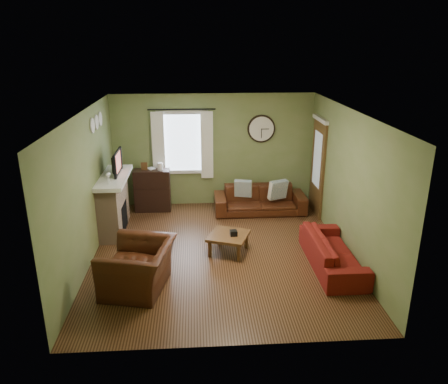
{
  "coord_description": "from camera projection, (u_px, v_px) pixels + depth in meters",
  "views": [
    {
      "loc": [
        -0.41,
        -7.24,
        3.75
      ],
      "look_at": [
        0.1,
        0.4,
        1.05
      ],
      "focal_mm": 35.0,
      "sensor_mm": 36.0,
      "label": 1
    }
  ],
  "objects": [
    {
      "name": "tv",
      "position": [
        114.0,
        165.0,
        8.73
      ],
      "size": [
        0.08,
        0.6,
        0.35
      ],
      "primitive_type": "imported",
      "rotation": [
        0.0,
        0.0,
        1.57
      ],
      "color": "black",
      "rests_on": "mantel"
    },
    {
      "name": "sofa_red",
      "position": [
        333.0,
        252.0,
        7.52
      ],
      "size": [
        0.74,
        1.88,
        0.55
      ],
      "primitive_type": "imported",
      "rotation": [
        0.0,
        0.0,
        1.57
      ],
      "color": "maroon",
      "rests_on": "floor"
    },
    {
      "name": "armchair",
      "position": [
        138.0,
        267.0,
        6.82
      ],
      "size": [
        1.22,
        1.33,
        0.75
      ],
      "primitive_type": "imported",
      "rotation": [
        0.0,
        0.0,
        -1.78
      ],
      "color": "#3E1B0D",
      "rests_on": "floor"
    },
    {
      "name": "wall_clock",
      "position": [
        261.0,
        129.0,
        9.95
      ],
      "size": [
        0.64,
        0.06,
        0.64
      ],
      "primitive_type": null,
      "color": "white",
      "rests_on": "wall_back"
    },
    {
      "name": "window_pane",
      "position": [
        183.0,
        143.0,
        9.97
      ],
      "size": [
        1.0,
        0.02,
        1.3
      ],
      "primitive_type": null,
      "color": "silver",
      "rests_on": "wall_back"
    },
    {
      "name": "mantel",
      "position": [
        113.0,
        178.0,
        8.66
      ],
      "size": [
        0.58,
        1.6,
        0.08
      ],
      "primitive_type": "cube",
      "color": "white",
      "rests_on": "fireplace"
    },
    {
      "name": "coffee_table",
      "position": [
        229.0,
        243.0,
        8.04
      ],
      "size": [
        0.88,
        0.88,
        0.36
      ],
      "primitive_type": null,
      "rotation": [
        0.0,
        0.0,
        -0.37
      ],
      "color": "brown",
      "rests_on": "floor"
    },
    {
      "name": "medallion_right",
      "position": [
        100.0,
        119.0,
        8.6
      ],
      "size": [
        0.28,
        0.28,
        0.03
      ],
      "primitive_type": "cylinder",
      "color": "white",
      "rests_on": "wall_left"
    },
    {
      "name": "door",
      "position": [
        318.0,
        168.0,
        9.62
      ],
      "size": [
        0.05,
        0.9,
        2.1
      ],
      "primitive_type": "cube",
      "color": "brown",
      "rests_on": "floor"
    },
    {
      "name": "medallion_mid",
      "position": [
        96.0,
        122.0,
        8.27
      ],
      "size": [
        0.28,
        0.28,
        0.03
      ],
      "primitive_type": "cylinder",
      "color": "white",
      "rests_on": "wall_left"
    },
    {
      "name": "book",
      "position": [
        148.0,
        170.0,
        9.82
      ],
      "size": [
        0.24,
        0.25,
        0.02
      ],
      "primitive_type": "imported",
      "rotation": [
        0.0,
        0.0,
        0.55
      ],
      "color": "brown",
      "rests_on": "bookshelf"
    },
    {
      "name": "curtain_rod",
      "position": [
        182.0,
        109.0,
        9.62
      ],
      "size": [
        0.03,
        0.03,
        1.5
      ],
      "primitive_type": "cylinder",
      "color": "black",
      "rests_on": "wall_back"
    },
    {
      "name": "medallion_left",
      "position": [
        92.0,
        126.0,
        7.94
      ],
      "size": [
        0.28,
        0.28,
        0.03
      ],
      "primitive_type": "cylinder",
      "color": "white",
      "rests_on": "wall_left"
    },
    {
      "name": "curtain_right",
      "position": [
        207.0,
        145.0,
        9.92
      ],
      "size": [
        0.28,
        0.04,
        1.55
      ],
      "primitive_type": "cube",
      "color": "white",
      "rests_on": "wall_back"
    },
    {
      "name": "pillow_right",
      "position": [
        243.0,
        188.0,
        9.85
      ],
      "size": [
        0.41,
        0.21,
        0.39
      ],
      "primitive_type": "cube",
      "rotation": [
        0.0,
        0.0,
        -0.25
      ],
      "color": "#95A5A8",
      "rests_on": "sofa_brown"
    },
    {
      "name": "wine_glass_b",
      "position": [
        109.0,
        178.0,
        8.19
      ],
      "size": [
        0.07,
        0.07,
        0.2
      ],
      "primitive_type": null,
      "color": "white",
      "rests_on": "mantel"
    },
    {
      "name": "curtain_left",
      "position": [
        158.0,
        146.0,
        9.86
      ],
      "size": [
        0.28,
        0.04,
        1.55
      ],
      "primitive_type": "cube",
      "color": "white",
      "rests_on": "wall_back"
    },
    {
      "name": "fireplace",
      "position": [
        114.0,
        205.0,
        8.85
      ],
      "size": [
        0.4,
        1.4,
        1.1
      ],
      "primitive_type": "cube",
      "color": "tan",
      "rests_on": "floor"
    },
    {
      "name": "pillow_left",
      "position": [
        278.0,
        190.0,
        9.77
      ],
      "size": [
        0.44,
        0.29,
        0.43
      ],
      "primitive_type": "cube",
      "rotation": [
        0.0,
        0.0,
        0.41
      ],
      "color": "#95A5A8",
      "rests_on": "sofa_brown"
    },
    {
      "name": "ceiling",
      "position": [
        220.0,
        112.0,
        7.22
      ],
      "size": [
        4.6,
        5.2,
        0.0
      ],
      "primitive_type": "cube",
      "color": "white",
      "rests_on": "ground"
    },
    {
      "name": "tissue_box",
      "position": [
        233.0,
        233.0,
        7.93
      ],
      "size": [
        0.14,
        0.14,
        0.1
      ],
      "primitive_type": "cube",
      "rotation": [
        0.0,
        0.0,
        0.09
      ],
      "color": "black",
      "rests_on": "coffee_table"
    },
    {
      "name": "tv_screen",
      "position": [
        118.0,
        162.0,
        8.71
      ],
      "size": [
        0.02,
        0.62,
        0.36
      ],
      "primitive_type": "cube",
      "color": "#994C3F",
      "rests_on": "mantel"
    },
    {
      "name": "wall_back",
      "position": [
        213.0,
        150.0,
        10.1
      ],
      "size": [
        4.6,
        0.0,
        2.6
      ],
      "primitive_type": "cube",
      "color": "olive",
      "rests_on": "ground"
    },
    {
      "name": "wall_right",
      "position": [
        348.0,
        184.0,
        7.79
      ],
      "size": [
        0.0,
        5.2,
        2.6
      ],
      "primitive_type": "cube",
      "color": "olive",
      "rests_on": "ground"
    },
    {
      "name": "wall_front",
      "position": [
        232.0,
        256.0,
        5.2
      ],
      "size": [
        4.6,
        0.0,
        2.6
      ],
      "primitive_type": "cube",
      "color": "olive",
      "rests_on": "ground"
    },
    {
      "name": "firebox",
      "position": [
        124.0,
        216.0,
        8.95
      ],
      "size": [
        0.04,
        0.6,
        0.55
      ],
      "primitive_type": "cube",
      "color": "black",
      "rests_on": "fireplace"
    },
    {
      "name": "floor",
      "position": [
        220.0,
        253.0,
        8.08
      ],
      "size": [
        4.6,
        5.2,
        0.0
      ],
      "primitive_type": "cube",
      "color": "#4E2F1B",
      "rests_on": "ground"
    },
    {
      "name": "sofa_brown",
      "position": [
        260.0,
        200.0,
        9.88
      ],
      "size": [
        2.04,
        0.8,
        0.6
      ],
      "primitive_type": "imported",
      "color": "#3E1B0D",
      "rests_on": "floor"
    },
    {
      "name": "wall_left",
      "position": [
        87.0,
        189.0,
        7.51
      ],
      "size": [
        0.0,
        5.2,
        2.6
      ],
      "primitive_type": "cube",
      "color": "olive",
      "rests_on": "ground"
    },
    {
      "name": "wine_glass_a",
      "position": [
        108.0,
        179.0,
        8.08
      ],
      "size": [
        0.08,
        0.08,
        0.22
      ],
      "primitive_type": null,
      "color": "white",
      "rests_on": "mantel"
    },
    {
      "name": "bookshelf",
      "position": [
        152.0,
        190.0,
        9.93
      ],
      "size": [
        0.81,
        0.34,
        0.96
      ],
      "primitive_type": null,
      "color": "black",
      "rests_on": "floor"
    }
  ]
}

